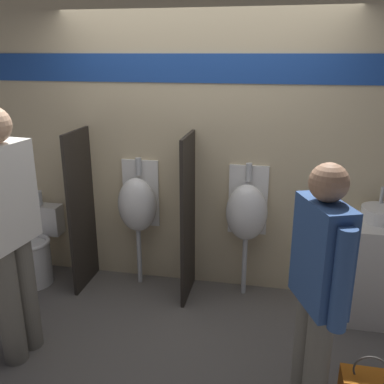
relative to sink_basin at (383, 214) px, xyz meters
name	(u,v)px	position (x,y,z in m)	size (l,w,h in m)	color
ground_plane	(188,313)	(-1.54, -0.36, -0.90)	(16.00, 16.00, 0.00)	#5B5651
display_wall	(201,145)	(-1.54, 0.24, 0.46)	(4.38, 0.07, 2.70)	beige
sink_counter	(383,270)	(0.05, -0.05, -0.48)	(1.10, 0.53, 0.85)	silver
sink_basin	(383,214)	(0.00, 0.00, 0.00)	(0.34, 0.34, 0.25)	white
cell_phone	(349,224)	(-0.28, -0.16, -0.05)	(0.07, 0.14, 0.01)	#232328
divider_near_counter	(82,211)	(-2.62, -0.04, -0.15)	(0.03, 0.50, 1.50)	#28231E
divider_mid	(188,219)	(-1.61, -0.04, -0.15)	(0.03, 0.50, 1.50)	#28231E
urinal_near_counter	(138,204)	(-2.12, 0.09, -0.10)	(0.37, 0.26, 1.23)	silver
urinal_far	(247,212)	(-1.10, 0.09, -0.10)	(0.37, 0.26, 1.23)	silver
toilet	(35,251)	(-3.13, -0.09, -0.59)	(0.38, 0.54, 0.86)	white
person_in_vest	(7,228)	(-2.65, -1.09, 0.11)	(0.25, 0.64, 1.83)	#666056
person_with_lanyard	(318,287)	(-0.60, -1.25, -0.01)	(0.31, 0.53, 1.61)	#666056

